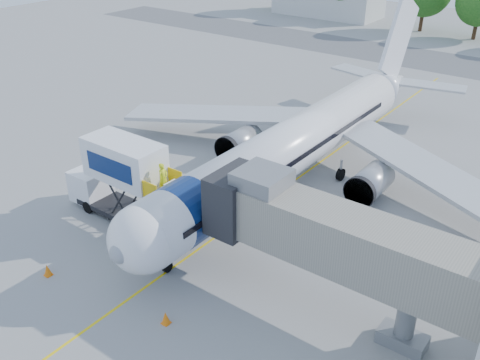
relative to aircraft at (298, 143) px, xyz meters
The scene contains 8 objects.
ground 5.07m from the aircraft, 90.00° to the right, with size 160.00×160.00×0.00m, color gray.
guidance_line 5.06m from the aircraft, 90.00° to the right, with size 0.15×70.00×0.01m, color yellow.
taxiway_strip 37.99m from the aircraft, 90.00° to the left, with size 120.00×10.00×0.01m, color #59595B.
aircraft is the anchor object (origin of this frame).
jet_bridge 13.77m from the aircraft, 54.30° to the right, with size 13.90×3.20×6.60m.
catering_hiloader 12.77m from the aircraft, 119.38° to the right, with size 8.50×2.44×5.50m.
safety_cone_a 17.07m from the aircraft, 80.52° to the right, with size 0.44×0.44×0.70m.
safety_cone_b 18.67m from the aircraft, 105.69° to the right, with size 0.44×0.44×0.70m.
Camera 1 is at (17.47, -26.13, 18.39)m, focal length 40.00 mm.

